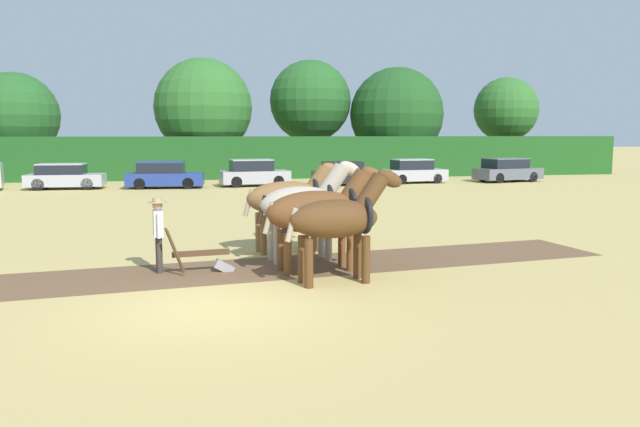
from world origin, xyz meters
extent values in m
plane|color=tan|center=(0.00, 0.00, 0.00)|extent=(240.00, 240.00, 0.00)
cube|color=brown|center=(-0.92, 2.76, 0.00)|extent=(21.72, 5.27, 0.01)
cube|color=#1E511E|center=(0.00, 32.27, 1.45)|extent=(62.08, 1.75, 2.89)
cylinder|color=#4C3823|center=(-12.53, 36.13, 1.34)|extent=(0.44, 0.44, 2.69)
sphere|color=#235623|center=(-12.53, 36.13, 4.34)|extent=(5.99, 5.99, 5.99)
cylinder|color=#4C3823|center=(0.40, 36.20, 1.52)|extent=(0.44, 0.44, 3.03)
sphere|color=#2D6628|center=(0.40, 36.20, 5.01)|extent=(7.17, 7.17, 7.17)
cylinder|color=#4C3823|center=(8.72, 37.89, 1.94)|extent=(0.44, 0.44, 3.87)
sphere|color=#235623|center=(8.72, 37.89, 5.63)|extent=(6.39, 6.39, 6.39)
cylinder|color=#423323|center=(15.35, 36.34, 1.28)|extent=(0.44, 0.44, 2.56)
sphere|color=#1E4C1E|center=(15.35, 36.34, 4.58)|extent=(7.34, 7.34, 7.34)
cylinder|color=#423323|center=(24.80, 36.65, 1.81)|extent=(0.44, 0.44, 3.62)
sphere|color=#2D6628|center=(24.80, 36.65, 5.05)|extent=(5.20, 5.20, 5.20)
ellipsoid|color=#513319|center=(2.52, 1.36, 1.35)|extent=(2.00, 1.09, 0.80)
cylinder|color=#513319|center=(3.11, 1.67, 0.50)|extent=(0.18, 0.18, 0.99)
cylinder|color=#513319|center=(3.17, 1.21, 0.50)|extent=(0.18, 0.18, 0.99)
cylinder|color=#513319|center=(1.87, 1.51, 0.50)|extent=(0.18, 0.18, 0.99)
cylinder|color=#513319|center=(1.93, 1.05, 0.50)|extent=(0.18, 0.18, 0.99)
cylinder|color=#513319|center=(3.33, 1.47, 1.84)|extent=(0.83, 0.48, 0.90)
ellipsoid|color=#513319|center=(3.75, 1.52, 2.15)|extent=(0.71, 0.35, 0.54)
cube|color=gray|center=(3.52, 1.49, 2.01)|extent=(0.44, 0.13, 0.58)
cylinder|color=gray|center=(1.62, 1.25, 1.27)|extent=(0.31, 0.16, 0.71)
torus|color=black|center=(3.18, 1.45, 1.42)|extent=(0.22, 0.84, 0.83)
ellipsoid|color=brown|center=(2.36, 2.57, 1.35)|extent=(2.38, 1.28, 0.95)
cylinder|color=brown|center=(3.06, 2.94, 0.46)|extent=(0.18, 0.18, 0.93)
cylinder|color=brown|center=(3.13, 2.40, 0.46)|extent=(0.18, 0.18, 0.93)
cylinder|color=brown|center=(1.60, 2.75, 0.46)|extent=(0.18, 0.18, 0.93)
cylinder|color=brown|center=(1.67, 2.21, 0.46)|extent=(0.18, 0.18, 0.93)
cylinder|color=brown|center=(3.32, 2.70, 1.86)|extent=(0.88, 0.55, 0.91)
ellipsoid|color=brown|center=(3.73, 2.75, 2.15)|extent=(0.71, 0.35, 0.54)
cube|color=gray|center=(3.50, 2.72, 2.06)|extent=(0.42, 0.13, 0.56)
cylinder|color=gray|center=(1.29, 2.43, 1.25)|extent=(0.31, 0.16, 0.71)
torus|color=black|center=(3.15, 2.68, 1.43)|extent=(0.23, 0.97, 0.96)
ellipsoid|color=#B2A38E|center=(2.21, 3.78, 1.39)|extent=(2.09, 1.18, 0.89)
cylinder|color=#B2A38E|center=(2.82, 4.12, 0.49)|extent=(0.18, 0.18, 0.99)
cylinder|color=#B2A38E|center=(2.88, 3.61, 0.49)|extent=(0.18, 0.18, 0.99)
cylinder|color=#B2A38E|center=(1.53, 3.96, 0.49)|extent=(0.18, 0.18, 0.99)
cylinder|color=#B2A38E|center=(1.60, 3.44, 0.49)|extent=(0.18, 0.18, 0.99)
cylinder|color=#B2A38E|center=(3.05, 3.89, 1.91)|extent=(0.89, 0.53, 0.96)
ellipsoid|color=#B2A38E|center=(3.49, 3.95, 2.23)|extent=(0.71, 0.35, 0.54)
cube|color=black|center=(3.24, 3.92, 2.10)|extent=(0.46, 0.14, 0.61)
cylinder|color=black|center=(1.27, 3.66, 1.29)|extent=(0.31, 0.16, 0.71)
torus|color=black|center=(2.90, 3.87, 1.46)|extent=(0.23, 0.91, 0.91)
ellipsoid|color=brown|center=(2.05, 4.99, 1.43)|extent=(2.22, 1.19, 0.88)
cylinder|color=brown|center=(2.70, 5.33, 0.52)|extent=(0.18, 0.18, 1.03)
cylinder|color=brown|center=(2.77, 4.83, 0.52)|extent=(0.18, 0.18, 1.03)
cylinder|color=brown|center=(1.34, 5.16, 0.52)|extent=(0.18, 0.18, 1.03)
cylinder|color=brown|center=(1.40, 4.65, 0.52)|extent=(0.18, 0.18, 1.03)
cylinder|color=brown|center=(2.94, 5.11, 1.88)|extent=(0.79, 0.51, 0.81)
ellipsoid|color=brown|center=(3.30, 5.16, 2.14)|extent=(0.71, 0.35, 0.54)
cube|color=gray|center=(3.10, 5.13, 2.06)|extent=(0.38, 0.13, 0.50)
cylinder|color=gray|center=(1.05, 4.86, 1.33)|extent=(0.31, 0.16, 0.71)
torus|color=black|center=(2.79, 5.09, 1.50)|extent=(0.22, 0.90, 0.89)
cube|color=#4C331E|center=(-0.18, 2.86, 0.45)|extent=(1.27, 0.26, 0.12)
cube|color=#939399|center=(0.32, 2.92, 0.10)|extent=(0.50, 0.26, 0.39)
cylinder|color=#4C331E|center=(-0.77, 2.98, 0.55)|extent=(0.40, 0.11, 0.96)
cylinder|color=#4C331E|center=(-0.72, 2.59, 0.55)|extent=(0.40, 0.11, 0.96)
cylinder|color=#38332D|center=(-1.12, 3.23, 0.41)|extent=(0.14, 0.14, 0.82)
cylinder|color=#38332D|center=(-1.10, 3.01, 0.41)|extent=(0.14, 0.14, 0.82)
cube|color=silver|center=(-1.11, 3.12, 1.11)|extent=(0.25, 0.50, 0.58)
sphere|color=tan|center=(-1.11, 3.12, 1.52)|extent=(0.22, 0.22, 0.22)
cylinder|color=silver|center=(-1.14, 3.40, 1.09)|extent=(0.09, 0.09, 0.55)
cylinder|color=silver|center=(-1.08, 2.84, 1.09)|extent=(0.09, 0.09, 0.55)
cylinder|color=tan|center=(-1.11, 3.12, 1.58)|extent=(0.42, 0.42, 0.02)
cylinder|color=tan|center=(-1.11, 3.12, 1.63)|extent=(0.21, 0.21, 0.10)
cylinder|color=#28334C|center=(2.26, 6.64, 0.40)|extent=(0.14, 0.14, 0.81)
cylinder|color=#28334C|center=(2.19, 6.44, 0.40)|extent=(0.14, 0.14, 0.81)
cube|color=#4C6B4C|center=(2.22, 6.54, 1.09)|extent=(0.35, 0.51, 0.57)
sphere|color=tan|center=(2.22, 6.54, 1.50)|extent=(0.22, 0.22, 0.22)
cylinder|color=#4C6B4C|center=(2.32, 6.80, 1.07)|extent=(0.09, 0.09, 0.54)
cylinder|color=#4C6B4C|center=(2.13, 6.27, 1.07)|extent=(0.09, 0.09, 0.54)
cube|color=#A8A8B2|center=(-7.42, 25.93, 0.51)|extent=(4.18, 1.91, 0.66)
cube|color=black|center=(-7.63, 25.94, 1.11)|extent=(2.52, 1.68, 0.53)
cube|color=#A8A8B2|center=(-7.63, 25.94, 1.40)|extent=(2.52, 1.68, 0.06)
cylinder|color=black|center=(-6.12, 26.68, 0.33)|extent=(0.67, 0.24, 0.66)
cylinder|color=black|center=(-6.16, 25.11, 0.33)|extent=(0.67, 0.24, 0.66)
cylinder|color=black|center=(-8.68, 26.75, 0.33)|extent=(0.67, 0.24, 0.66)
cylinder|color=black|center=(-8.72, 25.19, 0.33)|extent=(0.67, 0.24, 0.66)
cube|color=navy|center=(-1.97, 25.50, 0.53)|extent=(4.39, 2.08, 0.70)
cube|color=black|center=(-2.18, 25.51, 1.17)|extent=(2.68, 1.77, 0.58)
cube|color=navy|center=(-2.18, 25.51, 1.49)|extent=(2.68, 1.77, 0.06)
cylinder|color=black|center=(-0.59, 26.16, 0.32)|extent=(0.65, 0.27, 0.64)
cylinder|color=black|center=(-0.70, 24.63, 0.32)|extent=(0.65, 0.27, 0.64)
cylinder|color=black|center=(-3.23, 26.36, 0.32)|extent=(0.65, 0.27, 0.64)
cylinder|color=black|center=(-3.34, 24.83, 0.32)|extent=(0.65, 0.27, 0.64)
cube|color=#9E9EA8|center=(3.17, 25.88, 0.54)|extent=(4.18, 2.19, 0.73)
cube|color=black|center=(2.97, 25.86, 1.22)|extent=(2.57, 1.84, 0.61)
cube|color=#9E9EA8|center=(2.97, 25.86, 1.55)|extent=(2.57, 1.84, 0.06)
cylinder|color=black|center=(4.32, 26.78, 0.32)|extent=(0.67, 0.29, 0.65)
cylinder|color=black|center=(4.49, 25.25, 0.32)|extent=(0.67, 0.29, 0.65)
cylinder|color=black|center=(1.85, 26.51, 0.32)|extent=(0.67, 0.29, 0.65)
cylinder|color=black|center=(2.02, 24.98, 0.32)|extent=(0.67, 0.29, 0.65)
cube|color=black|center=(8.59, 25.44, 0.50)|extent=(4.26, 2.29, 0.66)
cube|color=black|center=(8.39, 25.46, 1.10)|extent=(2.62, 1.90, 0.54)
cube|color=black|center=(8.39, 25.46, 1.40)|extent=(2.62, 1.90, 0.06)
cylinder|color=black|center=(9.94, 26.05, 0.32)|extent=(0.66, 0.30, 0.64)
cylinder|color=black|center=(9.74, 24.50, 0.32)|extent=(0.66, 0.30, 0.64)
cylinder|color=black|center=(7.45, 26.37, 0.32)|extent=(0.66, 0.30, 0.64)
cylinder|color=black|center=(7.25, 24.83, 0.32)|extent=(0.66, 0.30, 0.64)
cube|color=#A8A8B2|center=(13.25, 26.23, 0.52)|extent=(4.01, 2.05, 0.69)
cube|color=black|center=(13.06, 26.21, 1.16)|extent=(2.45, 1.74, 0.58)
cube|color=#A8A8B2|center=(13.06, 26.21, 1.48)|extent=(2.45, 1.74, 0.06)
cylinder|color=black|center=(14.38, 27.07, 0.31)|extent=(0.63, 0.27, 0.61)
cylinder|color=black|center=(14.51, 25.60, 0.31)|extent=(0.63, 0.27, 0.61)
cylinder|color=black|center=(11.99, 26.86, 0.31)|extent=(0.63, 0.27, 0.61)
cylinder|color=black|center=(12.13, 25.38, 0.31)|extent=(0.63, 0.27, 0.61)
cube|color=#565B66|center=(19.54, 26.07, 0.53)|extent=(4.58, 2.65, 0.70)
cube|color=black|center=(19.33, 26.03, 1.17)|extent=(2.86, 2.13, 0.58)
cube|color=#565B66|center=(19.33, 26.03, 1.49)|extent=(2.86, 2.13, 0.06)
cylinder|color=black|center=(20.69, 27.12, 0.32)|extent=(0.68, 0.34, 0.65)
cylinder|color=black|center=(21.01, 25.55, 0.32)|extent=(0.68, 0.34, 0.65)
cylinder|color=black|center=(18.07, 26.60, 0.32)|extent=(0.68, 0.34, 0.65)
cylinder|color=black|center=(18.39, 25.02, 0.32)|extent=(0.68, 0.34, 0.65)
camera|label=1|loc=(-0.25, -11.05, 3.10)|focal=35.00mm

